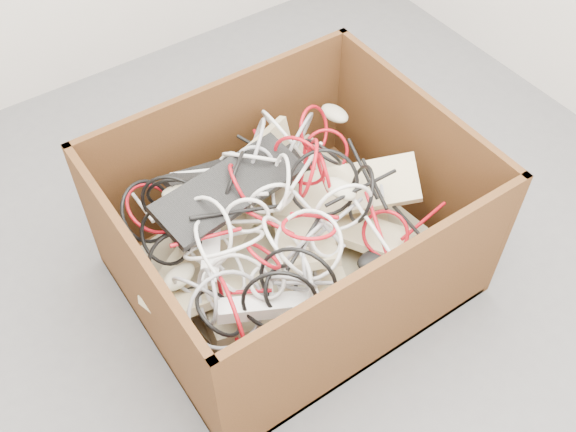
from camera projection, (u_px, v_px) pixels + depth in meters
ground at (302, 280)px, 2.35m from camera, size 3.00×3.00×0.00m
cardboard_box at (288, 250)px, 2.25m from camera, size 1.06×0.88×0.57m
keyboard_pile at (279, 219)px, 2.16m from camera, size 1.00×0.76×0.38m
mice_scatter at (288, 215)px, 2.09m from camera, size 0.90×0.65×0.19m
power_strip_left at (211, 238)px, 2.01m from camera, size 0.21×0.27×0.12m
power_strip_right at (269, 306)px, 1.90m from camera, size 0.31×0.16×0.10m
vga_plug at (399, 183)px, 2.18m from camera, size 0.06×0.06×0.03m
cable_tangle at (258, 219)px, 2.01m from camera, size 0.98×0.84×0.41m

